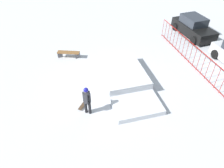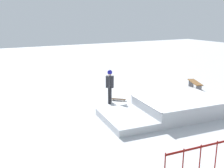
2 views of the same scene
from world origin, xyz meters
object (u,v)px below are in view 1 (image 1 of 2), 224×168
(skate_ramp, at_px, (124,79))
(parked_car_black, at_px, (193,27))
(skateboard, at_px, (83,105))
(park_bench, at_px, (69,53))
(skater, at_px, (87,99))

(skate_ramp, xyz_separation_m, parked_car_black, (-4.04, 8.04, 0.41))
(skateboard, bearing_deg, skate_ramp, -27.24)
(skateboard, distance_m, park_bench, 5.18)
(skate_ramp, height_order, parked_car_black, parked_car_black)
(skater, bearing_deg, park_bench, 36.25)
(skater, relative_size, skateboard, 2.39)
(skate_ramp, relative_size, parked_car_black, 1.36)
(park_bench, distance_m, parked_car_black, 10.70)
(skate_ramp, bearing_deg, parked_car_black, 122.19)
(skate_ramp, height_order, park_bench, skate_ramp)
(skate_ramp, bearing_deg, skater, -54.06)
(skate_ramp, xyz_separation_m, skateboard, (1.06, -2.92, -0.24))
(park_bench, xyz_separation_m, parked_car_black, (0.07, 10.69, 0.37))
(skateboard, xyz_separation_m, parked_car_black, (-5.10, 10.96, 0.65))
(skater, bearing_deg, parked_car_black, -24.85)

